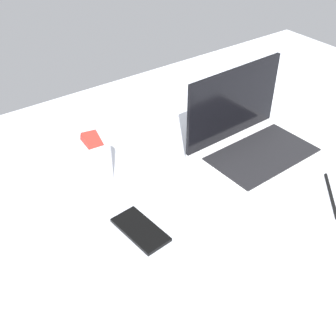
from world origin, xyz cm
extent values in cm
cube|color=#B7BCC6|center=(0.00, 0.00, 9.00)|extent=(180.00, 140.00, 18.00)
cube|color=silver|center=(3.26, 4.37, 19.00)|extent=(33.66, 23.96, 2.00)
cube|color=black|center=(3.30, 2.87, 20.20)|extent=(29.48, 17.84, 0.40)
cube|color=black|center=(2.94, 15.36, 30.50)|extent=(33.02, 1.97, 21.00)
cylinder|color=silver|center=(-37.50, 22.58, 23.50)|extent=(9.00, 9.00, 11.00)
cube|color=yellow|center=(-38.81, 22.01, 21.94)|extent=(5.98, 5.28, 3.71)
cube|color=blue|center=(-37.31, 22.34, 25.42)|extent=(7.42, 7.42, 5.12)
cube|color=red|center=(-37.15, 23.36, 28.91)|extent=(4.59, 6.15, 4.63)
cube|color=black|center=(-38.44, 0.00, 18.40)|extent=(8.04, 14.56, 0.80)
cube|color=black|center=(6.44, -17.80, 18.30)|extent=(12.20, 12.68, 0.60)
camera|label=1|loc=(-72.45, -57.58, 87.02)|focal=44.84mm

